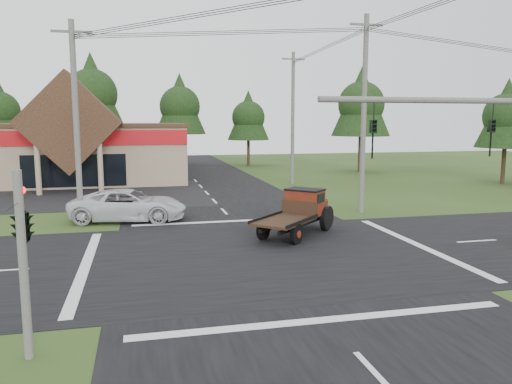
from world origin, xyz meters
name	(u,v)px	position (x,y,z in m)	size (l,w,h in m)	color
ground	(264,255)	(0.00, 0.00, 0.00)	(120.00, 120.00, 0.00)	#294117
road_ns	(264,255)	(0.00, 0.00, 0.01)	(12.00, 120.00, 0.02)	black
road_ew	(264,255)	(0.00, 0.00, 0.01)	(120.00, 12.00, 0.02)	black
parking_apron	(10,197)	(-14.00, 19.00, 0.01)	(28.00, 14.00, 0.02)	black
cvs_building	(17,151)	(-15.70, 29.57, 2.78)	(30.40, 18.20, 9.19)	tan
traffic_signal_corner	(21,208)	(-7.50, -7.32, 3.52)	(0.53, 2.48, 4.40)	#595651
utility_pole_nw	(76,122)	(-8.00, 8.00, 5.39)	(2.00, 0.30, 10.50)	#595651
utility_pole_ne	(364,113)	(8.00, 8.00, 5.89)	(2.00, 0.30, 11.50)	#595651
utility_pole_n	(293,117)	(8.00, 22.00, 5.74)	(2.00, 0.30, 11.20)	#595651
tree_row_c	(92,92)	(-10.00, 41.00, 8.72)	(7.28, 7.28, 13.13)	#332316
tree_row_d	(180,104)	(0.00, 42.00, 7.38)	(6.16, 6.16, 11.11)	#332316
tree_row_e	(248,116)	(8.00, 40.00, 6.03)	(5.04, 5.04, 9.09)	#332316
tree_side_ne	(361,102)	(18.00, 30.00, 7.38)	(6.16, 6.16, 11.11)	#332316
tree_side_e_near	(507,114)	(26.00, 18.00, 6.03)	(5.04, 5.04, 9.09)	#332316
antique_flatbed_truck	(295,213)	(2.28, 3.05, 1.09)	(1.99, 5.22, 2.18)	#50160B
white_pickup	(129,205)	(-5.55, 8.56, 0.87)	(2.88, 6.25, 1.74)	silver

